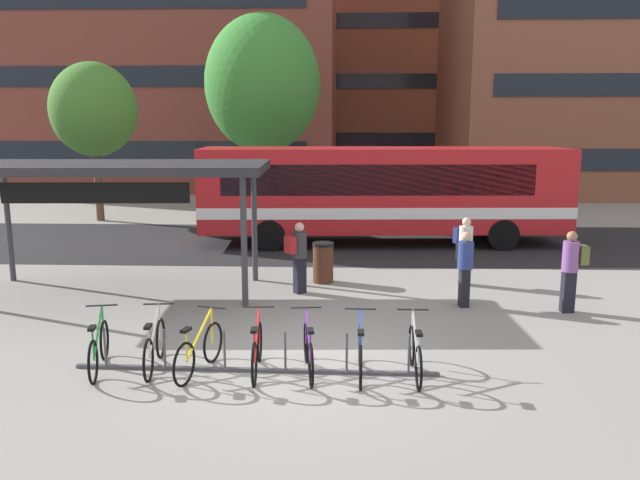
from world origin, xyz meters
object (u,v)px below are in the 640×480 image
at_px(parked_bicycle_silver_1, 155,347).
at_px(commuter_navy_pack_2, 465,246).
at_px(parked_bicycle_silver_6, 415,354).
at_px(commuter_black_pack_1, 465,263).
at_px(parked_bicycle_red_3, 257,351).
at_px(parked_bicycle_green_0, 99,349).
at_px(commuter_red_pack_0, 298,253).
at_px(parked_bicycle_blue_5, 360,353).
at_px(street_tree_0, 94,110).
at_px(trash_bin, 323,262).
at_px(parked_bicycle_purple_4, 308,352).
at_px(commuter_olive_pack_3, 571,266).
at_px(parked_bicycle_yellow_2, 199,351).
at_px(street_tree_1, 263,84).
at_px(city_bus, 385,191).
at_px(transit_shelter, 113,171).

xyz_separation_m(parked_bicycle_silver_1, commuter_navy_pack_2, (6.14, 5.77, 0.61)).
distance_m(parked_bicycle_silver_6, commuter_black_pack_1, 4.33).
bearing_deg(parked_bicycle_red_3, parked_bicycle_green_0, 87.14).
bearing_deg(commuter_red_pack_0, parked_bicycle_red_3, -130.87).
xyz_separation_m(parked_bicycle_blue_5, street_tree_0, (-10.42, 15.74, 4.12)).
distance_m(commuter_red_pack_0, trash_bin, 1.30).
bearing_deg(parked_bicycle_purple_4, commuter_olive_pack_3, -64.11).
height_order(parked_bicycle_yellow_2, street_tree_0, street_tree_0).
height_order(commuter_red_pack_0, street_tree_1, street_tree_1).
bearing_deg(commuter_black_pack_1, commuter_olive_pack_3, 77.12).
xyz_separation_m(parked_bicycle_yellow_2, commuter_red_pack_0, (1.26, 4.92, 0.60)).
distance_m(parked_bicycle_silver_1, trash_bin, 6.40).
bearing_deg(parked_bicycle_yellow_2, trash_bin, -3.00).
distance_m(parked_bicycle_green_0, parked_bicycle_yellow_2, 1.67).
bearing_deg(city_bus, parked_bicycle_silver_6, -93.91).
bearing_deg(commuter_navy_pack_2, commuter_red_pack_0, -103.47).
bearing_deg(parked_bicycle_purple_4, parked_bicycle_silver_6, -99.44).
xyz_separation_m(city_bus, parked_bicycle_blue_5, (-1.06, -11.24, -1.39)).
bearing_deg(parked_bicycle_blue_5, transit_shelter, 50.51).
bearing_deg(street_tree_1, street_tree_0, -160.24).
distance_m(parked_bicycle_blue_5, street_tree_1, 19.23).
bearing_deg(parked_bicycle_green_0, parked_bicycle_silver_1, -93.89).
bearing_deg(parked_bicycle_purple_4, city_bus, -17.38).
bearing_deg(parked_bicycle_green_0, trash_bin, -41.75).
height_order(parked_bicycle_blue_5, street_tree_1, street_tree_1).
bearing_deg(commuter_olive_pack_3, city_bus, -70.73).
bearing_deg(street_tree_1, parked_bicycle_purple_4, -80.47).
bearing_deg(parked_bicycle_red_3, commuter_olive_pack_3, -63.23).
relative_size(city_bus, transit_shelter, 1.68).
relative_size(parked_bicycle_yellow_2, trash_bin, 1.64).
bearing_deg(transit_shelter, commuter_red_pack_0, -0.82).
relative_size(commuter_olive_pack_3, trash_bin, 1.73).
height_order(parked_bicycle_green_0, parked_bicycle_silver_6, same).
relative_size(parked_bicycle_purple_4, street_tree_0, 0.27).
height_order(transit_shelter, street_tree_1, street_tree_1).
relative_size(parked_bicycle_blue_5, commuter_olive_pack_3, 0.97).
distance_m(parked_bicycle_silver_6, commuter_navy_pack_2, 6.24).
bearing_deg(trash_bin, commuter_black_pack_1, -31.78).
xyz_separation_m(city_bus, parked_bicycle_purple_4, (-1.90, -11.19, -1.39)).
xyz_separation_m(parked_bicycle_red_3, commuter_navy_pack_2, (4.42, 5.87, 0.61)).
distance_m(commuter_black_pack_1, trash_bin, 3.80).
bearing_deg(commuter_navy_pack_2, parked_bicycle_purple_4, -58.50).
relative_size(parked_bicycle_purple_4, parked_bicycle_blue_5, 0.99).
distance_m(parked_bicycle_green_0, parked_bicycle_red_3, 2.61).
bearing_deg(parked_bicycle_red_3, parked_bicycle_yellow_2, 89.64).
bearing_deg(trash_bin, commuter_red_pack_0, -117.02).
bearing_deg(commuter_black_pack_1, parked_bicycle_silver_1, -59.82).
bearing_deg(street_tree_0, street_tree_1, 19.76).
distance_m(city_bus, parked_bicycle_purple_4, 11.44).
bearing_deg(street_tree_1, parked_bicycle_blue_5, -77.93).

